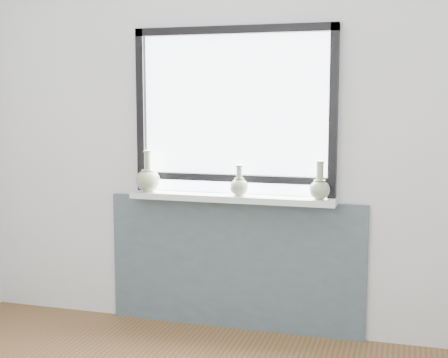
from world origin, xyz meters
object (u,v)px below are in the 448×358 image
(windowsill, at_px, (231,198))
(vase_b, at_px, (239,185))
(vase_a, at_px, (148,179))
(vase_c, at_px, (319,187))

(windowsill, relative_size, vase_b, 6.81)
(vase_a, bearing_deg, vase_b, 0.25)
(vase_a, bearing_deg, windowsill, 2.67)
(windowsill, bearing_deg, vase_b, -21.43)
(windowsill, bearing_deg, vase_c, -2.90)
(vase_a, xyz_separation_m, vase_b, (0.61, 0.00, -0.02))
(windowsill, xyz_separation_m, vase_b, (0.06, -0.02, 0.09))
(vase_a, relative_size, vase_c, 1.16)
(vase_c, bearing_deg, vase_a, 179.87)
(windowsill, distance_m, vase_b, 0.11)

